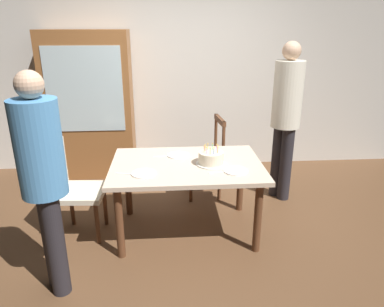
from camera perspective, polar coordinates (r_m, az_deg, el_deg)
ground at (r=3.66m, az=-0.80°, el=-12.21°), size 6.40×6.40×0.00m
back_wall at (r=4.99m, az=-2.17°, el=12.51°), size 6.40×0.10×2.60m
dining_table at (r=3.37m, az=-0.85°, el=-3.07°), size 1.42×0.97×0.72m
birthday_cake at (r=3.30m, az=3.07°, el=-0.79°), size 0.28×0.28×0.19m
plate_near_celebrant at (r=3.13m, az=-7.77°, el=-3.18°), size 0.22×0.22×0.01m
plate_far_side at (r=3.53m, az=-2.21°, el=-0.27°), size 0.22×0.22×0.01m
plate_near_guest at (r=3.18m, az=7.05°, el=-2.77°), size 0.22×0.22×0.01m
fork_near_celebrant at (r=3.16m, az=-10.66°, el=-3.21°), size 0.18×0.06×0.01m
fork_far_side at (r=3.51m, az=-4.81°, el=-0.47°), size 0.18×0.02×0.01m
fork_near_guest at (r=3.14m, az=4.24°, el=-3.06°), size 0.18×0.06×0.01m
chair_spindle_back at (r=4.20m, az=2.11°, el=-0.82°), size 0.48×0.48×0.95m
chair_upholstered at (r=3.55m, az=-18.93°, el=-4.74°), size 0.47×0.47×0.95m
person_celebrant at (r=2.70m, az=-22.84°, el=-3.18°), size 0.32×0.32×1.69m
person_guest at (r=4.10m, az=14.90°, el=6.36°), size 0.32×0.32×1.80m
china_cabinet at (r=4.86m, az=-16.12°, el=7.38°), size 1.10×0.45×1.90m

